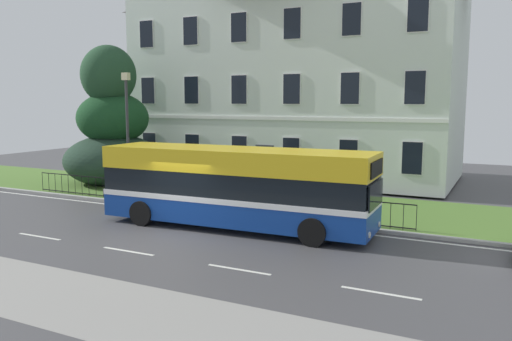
% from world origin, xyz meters
% --- Properties ---
extents(ground_plane, '(60.00, 56.00, 0.18)m').
position_xyz_m(ground_plane, '(0.00, 1.29, -0.01)').
color(ground_plane, '#444346').
extents(georgian_townhouse, '(19.48, 9.30, 13.15)m').
position_xyz_m(georgian_townhouse, '(-1.55, 16.04, 6.73)').
color(georgian_townhouse, silver).
rests_on(georgian_townhouse, ground_plane).
extents(iron_verge_railing, '(18.78, 0.04, 0.97)m').
position_xyz_m(iron_verge_railing, '(-1.55, 4.40, 0.62)').
color(iron_verge_railing, black).
rests_on(iron_verge_railing, ground_plane).
extents(evergreen_tree, '(5.49, 5.49, 7.87)m').
position_xyz_m(evergreen_tree, '(-9.50, 8.15, 2.93)').
color(evergreen_tree, '#423328').
rests_on(evergreen_tree, ground_plane).
extents(single_decker_bus, '(10.51, 2.93, 2.99)m').
position_xyz_m(single_decker_bus, '(1.58, 2.42, 1.58)').
color(single_decker_bus, navy).
rests_on(single_decker_bus, ground_plane).
extents(street_lamp_post, '(0.36, 0.24, 5.98)m').
position_xyz_m(street_lamp_post, '(-6.17, 5.55, 3.59)').
color(street_lamp_post, '#333338').
rests_on(street_lamp_post, ground_plane).
extents(litter_bin, '(0.53, 0.53, 1.17)m').
position_xyz_m(litter_bin, '(3.20, 4.93, 0.71)').
color(litter_bin, '#23472D').
rests_on(litter_bin, ground_plane).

